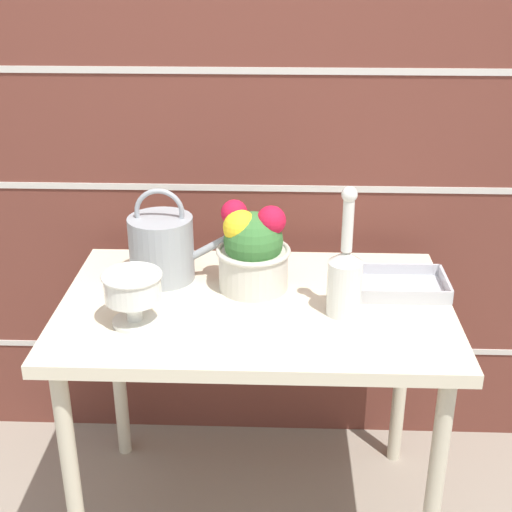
% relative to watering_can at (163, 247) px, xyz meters
% --- Properties ---
extents(ground_plane, '(12.00, 12.00, 0.00)m').
position_rel_watering_can_xyz_m(ground_plane, '(0.27, -0.14, -0.84)').
color(ground_plane, gray).
extents(brick_wall, '(3.60, 0.08, 2.20)m').
position_rel_watering_can_xyz_m(brick_wall, '(0.27, 0.32, 0.26)').
color(brick_wall, brown).
rests_on(brick_wall, ground_plane).
extents(patio_table, '(1.05, 0.67, 0.74)m').
position_rel_watering_can_xyz_m(patio_table, '(0.27, -0.14, -0.18)').
color(patio_table, beige).
rests_on(patio_table, ground_plane).
extents(watering_can, '(0.33, 0.18, 0.27)m').
position_rel_watering_can_xyz_m(watering_can, '(0.00, 0.00, 0.00)').
color(watering_can, '#93999E').
rests_on(watering_can, patio_table).
extents(crystal_pedestal_bowl, '(0.15, 0.15, 0.14)m').
position_rel_watering_can_xyz_m(crystal_pedestal_bowl, '(-0.03, -0.27, -0.01)').
color(crystal_pedestal_bowl, silver).
rests_on(crystal_pedestal_bowl, patio_table).
extents(flower_planter, '(0.21, 0.21, 0.25)m').
position_rel_watering_can_xyz_m(flower_planter, '(0.26, -0.05, 0.02)').
color(flower_planter, beige).
rests_on(flower_planter, patio_table).
extents(glass_decanter, '(0.09, 0.09, 0.35)m').
position_rel_watering_can_xyz_m(glass_decanter, '(0.50, -0.19, 0.01)').
color(glass_decanter, silver).
rests_on(glass_decanter, patio_table).
extents(wire_tray, '(0.31, 0.18, 0.04)m').
position_rel_watering_can_xyz_m(wire_tray, '(0.64, -0.05, -0.09)').
color(wire_tray, '#B7B7BC').
rests_on(wire_tray, patio_table).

